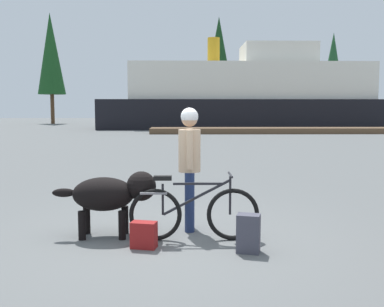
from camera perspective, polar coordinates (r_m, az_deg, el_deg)
ground_plane at (r=6.23m, az=-2.81°, el=-10.76°), size 160.00×160.00×0.00m
bicycle at (r=5.99m, az=0.15°, el=-7.61°), size 1.75×0.44×0.91m
person_cyclist at (r=6.39m, az=-0.32°, el=-0.35°), size 0.32×0.53×1.79m
dog at (r=6.22m, az=-10.36°, el=-5.12°), size 1.43×0.55×0.91m
backpack at (r=5.59m, az=7.29°, el=-10.19°), size 0.32×0.27×0.48m
handbag_pannier at (r=5.76m, az=-6.24°, el=-10.41°), size 0.35×0.25×0.34m
dock_pier at (r=32.79m, az=11.55°, el=2.93°), size 19.11×2.54×0.40m
ferry_boat at (r=41.19m, az=7.40°, el=7.21°), size 26.45×8.17×8.16m
sailboat_moored at (r=42.49m, az=13.88°, el=3.88°), size 8.78×2.46×7.15m
pine_tree_far_left at (r=55.49m, az=-17.77°, el=12.13°), size 3.21×3.21×12.91m
pine_tree_center at (r=53.15m, az=3.47°, el=12.02°), size 3.76×3.76×12.48m
pine_tree_far_right at (r=56.19m, az=17.71°, el=10.31°), size 3.02×3.02×10.78m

